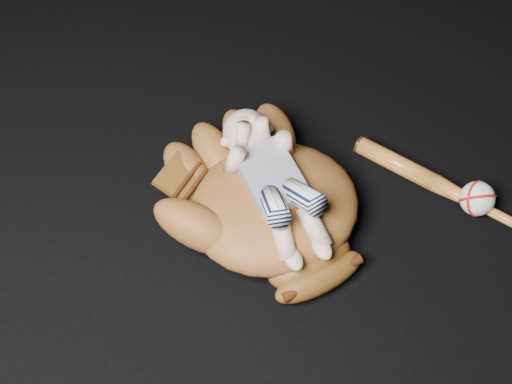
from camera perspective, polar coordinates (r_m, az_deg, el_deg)
baseball_glove at (r=1.34m, az=1.45°, el=-0.71°), size 0.46×0.51×0.15m
newborn_baby at (r=1.30m, az=1.69°, el=0.64°), size 0.16×0.35×0.14m
baseball_bat at (r=1.48m, az=14.92°, el=0.28°), size 0.24×0.36×0.04m
baseball at (r=1.46m, az=17.30°, el=-0.51°), size 0.07×0.07×0.07m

